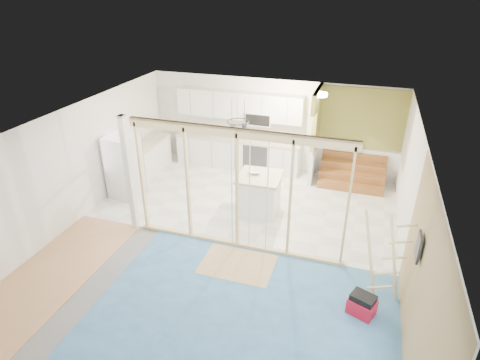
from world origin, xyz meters
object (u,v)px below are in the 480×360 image
(island, at_px, (259,194))
(ladder, at_px, (385,257))
(fridge, at_px, (125,167))
(toolbox, at_px, (362,305))

(island, bearing_deg, ladder, -40.45)
(fridge, xyz_separation_m, ladder, (6.14, -1.89, 0.07))
(ladder, bearing_deg, island, 132.08)
(fridge, height_order, toolbox, fridge)
(fridge, relative_size, ladder, 0.94)
(toolbox, xyz_separation_m, ladder, (0.26, 0.47, 0.69))
(fridge, bearing_deg, toolbox, -16.37)
(island, height_order, toolbox, island)
(island, xyz_separation_m, ladder, (2.75, -2.17, 0.41))
(island, xyz_separation_m, toolbox, (2.49, -2.64, -0.29))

